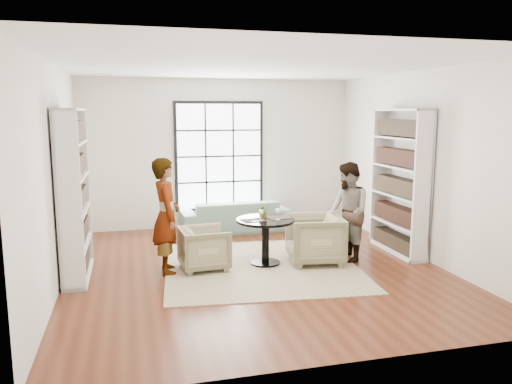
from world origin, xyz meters
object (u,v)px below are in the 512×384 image
object	(u,v)px
armchair_left	(204,248)
sofa	(234,215)
armchair_right	(315,239)
wine_glass_left	(261,213)
person_left	(166,216)
wine_glass_right	(278,211)
flower_centerpiece	(264,211)
person_right	(348,212)
pedestal_table	(265,231)

from	to	relation	value
armchair_left	sofa	bearing A→B (deg)	-26.83
armchair_right	wine_glass_left	world-z (taller)	wine_glass_left
armchair_right	armchair_left	bearing A→B (deg)	-84.90
person_left	wine_glass_right	bearing A→B (deg)	-96.15
wine_glass_left	flower_centerpiece	xyz separation A→B (m)	(0.09, 0.17, -0.02)
person_right	armchair_left	bearing A→B (deg)	-88.80
person_right	flower_centerpiece	bearing A→B (deg)	-92.74
armchair_right	wine_glass_right	distance (m)	0.77
pedestal_table	armchair_right	xyz separation A→B (m)	(0.77, -0.11, -0.14)
person_right	wine_glass_right	bearing A→B (deg)	-85.92
wine_glass_right	pedestal_table	bearing A→B (deg)	145.70
wine_glass_right	flower_centerpiece	size ratio (longest dim) A/B	0.84
person_left	flower_centerpiece	distance (m)	1.48
wine_glass_right	sofa	bearing A→B (deg)	94.15
sofa	person_right	size ratio (longest dim) A/B	1.35
wine_glass_left	wine_glass_right	distance (m)	0.27
armchair_left	wine_glass_left	size ratio (longest dim) A/B	3.95
armchair_right	wine_glass_right	size ratio (longest dim) A/B	4.49
person_left	wine_glass_right	world-z (taller)	person_left
armchair_left	person_left	bearing A→B (deg)	85.58
sofa	flower_centerpiece	bearing A→B (deg)	87.50
person_right	wine_glass_left	xyz separation A→B (m)	(-1.43, -0.01, 0.06)
person_right	wine_glass_right	world-z (taller)	person_right
wine_glass_left	flower_centerpiece	size ratio (longest dim) A/B	0.81
armchair_right	person_left	world-z (taller)	person_left
armchair_left	wine_glass_right	xyz separation A→B (m)	(1.12, -0.11, 0.53)
pedestal_table	flower_centerpiece	size ratio (longest dim) A/B	4.05
pedestal_table	wine_glass_right	world-z (taller)	wine_glass_right
pedestal_table	armchair_right	bearing A→B (deg)	-7.93
pedestal_table	armchair_left	size ratio (longest dim) A/B	1.27
pedestal_table	wine_glass_right	xyz separation A→B (m)	(0.16, -0.11, 0.33)
armchair_right	person_left	xyz separation A→B (m)	(-2.27, 0.11, 0.47)
pedestal_table	armchair_left	xyz separation A→B (m)	(-0.95, -0.00, -0.20)
flower_centerpiece	sofa	bearing A→B (deg)	89.78
pedestal_table	wine_glass_left	bearing A→B (deg)	-131.63
sofa	flower_centerpiece	xyz separation A→B (m)	(-0.01, -2.24, 0.52)
armchair_left	person_left	distance (m)	0.76
sofa	armchair_left	world-z (taller)	armchair_left
person_left	person_right	world-z (taller)	person_left
sofa	armchair_left	distance (m)	2.47
pedestal_table	sofa	bearing A→B (deg)	90.25
sofa	armchair_right	world-z (taller)	armchair_right
person_left	person_right	bearing A→B (deg)	-94.51
person_left	pedestal_table	bearing A→B (deg)	-92.30
sofa	armchair_right	distance (m)	2.52
pedestal_table	armchair_left	bearing A→B (deg)	-179.89
armchair_left	person_left	size ratio (longest dim) A/B	0.42
person_left	sofa	bearing A→B (deg)	-35.52
sofa	wine_glass_left	bearing A→B (deg)	85.39
pedestal_table	flower_centerpiece	world-z (taller)	flower_centerpiece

